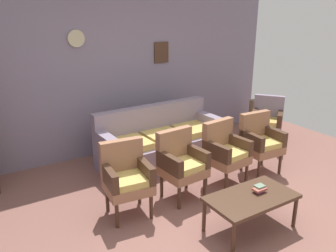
{
  "coord_description": "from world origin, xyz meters",
  "views": [
    {
      "loc": [
        -2.24,
        -2.69,
        2.35
      ],
      "look_at": [
        0.12,
        1.1,
        0.85
      ],
      "focal_mm": 36.79,
      "sensor_mm": 36.0,
      "label": 1
    }
  ],
  "objects_px": {
    "book_stack_on_table": "(260,189)",
    "floor_vase_by_wall": "(254,115)",
    "armchair_near_cabinet": "(225,150)",
    "armchair_near_couch_end": "(181,162)",
    "armchair_row_middle": "(126,176)",
    "armchair_by_doorway": "(260,140)",
    "floral_couch": "(161,143)",
    "wingback_chair_by_fireplace": "(267,119)",
    "coffee_table": "(251,199)"
  },
  "relations": [
    {
      "from": "armchair_near_couch_end",
      "to": "coffee_table",
      "type": "relative_size",
      "value": 0.9
    },
    {
      "from": "armchair_near_cabinet",
      "to": "armchair_near_couch_end",
      "type": "bearing_deg",
      "value": 179.66
    },
    {
      "from": "armchair_by_doorway",
      "to": "floor_vase_by_wall",
      "type": "relative_size",
      "value": 1.46
    },
    {
      "from": "armchair_by_doorway",
      "to": "wingback_chair_by_fireplace",
      "type": "bearing_deg",
      "value": 37.8
    },
    {
      "from": "armchair_near_couch_end",
      "to": "floor_vase_by_wall",
      "type": "relative_size",
      "value": 1.46
    },
    {
      "from": "armchair_row_middle",
      "to": "coffee_table",
      "type": "height_order",
      "value": "armchair_row_middle"
    },
    {
      "from": "coffee_table",
      "to": "book_stack_on_table",
      "type": "relative_size",
      "value": 6.44
    },
    {
      "from": "coffee_table",
      "to": "book_stack_on_table",
      "type": "xyz_separation_m",
      "value": [
        0.14,
        0.02,
        0.08
      ]
    },
    {
      "from": "armchair_near_cabinet",
      "to": "floor_vase_by_wall",
      "type": "relative_size",
      "value": 1.46
    },
    {
      "from": "floral_couch",
      "to": "wingback_chair_by_fireplace",
      "type": "distance_m",
      "value": 2.05
    },
    {
      "from": "armchair_near_couch_end",
      "to": "floor_vase_by_wall",
      "type": "distance_m",
      "value": 3.17
    },
    {
      "from": "armchair_row_middle",
      "to": "armchair_near_cabinet",
      "type": "relative_size",
      "value": 1.0
    },
    {
      "from": "armchair_row_middle",
      "to": "armchair_near_couch_end",
      "type": "bearing_deg",
      "value": -0.54
    },
    {
      "from": "armchair_near_couch_end",
      "to": "armchair_near_cabinet",
      "type": "xyz_separation_m",
      "value": [
        0.74,
        -0.0,
        0.0
      ]
    },
    {
      "from": "coffee_table",
      "to": "armchair_by_doorway",
      "type": "bearing_deg",
      "value": 40.77
    },
    {
      "from": "wingback_chair_by_fireplace",
      "to": "floral_couch",
      "type": "bearing_deg",
      "value": 169.64
    },
    {
      "from": "wingback_chair_by_fireplace",
      "to": "book_stack_on_table",
      "type": "distance_m",
      "value": 2.59
    },
    {
      "from": "armchair_near_cabinet",
      "to": "wingback_chair_by_fireplace",
      "type": "height_order",
      "value": "same"
    },
    {
      "from": "book_stack_on_table",
      "to": "floral_couch",
      "type": "bearing_deg",
      "value": 91.57
    },
    {
      "from": "floral_couch",
      "to": "armchair_row_middle",
      "type": "bearing_deg",
      "value": -136.08
    },
    {
      "from": "armchair_row_middle",
      "to": "floor_vase_by_wall",
      "type": "xyz_separation_m",
      "value": [
        3.57,
        1.47,
        -0.19
      ]
    },
    {
      "from": "armchair_near_couch_end",
      "to": "wingback_chair_by_fireplace",
      "type": "bearing_deg",
      "value": 16.84
    },
    {
      "from": "armchair_row_middle",
      "to": "armchair_near_cabinet",
      "type": "distance_m",
      "value": 1.51
    },
    {
      "from": "wingback_chair_by_fireplace",
      "to": "floor_vase_by_wall",
      "type": "bearing_deg",
      "value": 59.21
    },
    {
      "from": "armchair_near_cabinet",
      "to": "wingback_chair_by_fireplace",
      "type": "relative_size",
      "value": 1.0
    },
    {
      "from": "floral_couch",
      "to": "armchair_near_cabinet",
      "type": "xyz_separation_m",
      "value": [
        0.4,
        -1.08,
        0.17
      ]
    },
    {
      "from": "armchair_near_couch_end",
      "to": "book_stack_on_table",
      "type": "bearing_deg",
      "value": -68.36
    },
    {
      "from": "coffee_table",
      "to": "floor_vase_by_wall",
      "type": "relative_size",
      "value": 1.62
    },
    {
      "from": "floral_couch",
      "to": "coffee_table",
      "type": "relative_size",
      "value": 2.07
    },
    {
      "from": "armchair_row_middle",
      "to": "armchair_by_doorway",
      "type": "xyz_separation_m",
      "value": [
        2.22,
        0.0,
        0.0
      ]
    },
    {
      "from": "armchair_row_middle",
      "to": "wingback_chair_by_fireplace",
      "type": "bearing_deg",
      "value": 12.7
    },
    {
      "from": "armchair_row_middle",
      "to": "floor_vase_by_wall",
      "type": "height_order",
      "value": "armchair_row_middle"
    },
    {
      "from": "wingback_chair_by_fireplace",
      "to": "floor_vase_by_wall",
      "type": "xyz_separation_m",
      "value": [
        0.46,
        0.77,
        -0.19
      ]
    },
    {
      "from": "coffee_table",
      "to": "book_stack_on_table",
      "type": "bearing_deg",
      "value": 9.03
    },
    {
      "from": "armchair_by_doorway",
      "to": "armchair_near_couch_end",
      "type": "bearing_deg",
      "value": -179.56
    },
    {
      "from": "floral_couch",
      "to": "armchair_row_middle",
      "type": "height_order",
      "value": "same"
    },
    {
      "from": "armchair_near_cabinet",
      "to": "armchair_by_doorway",
      "type": "xyz_separation_m",
      "value": [
        0.71,
        0.02,
        0.0
      ]
    },
    {
      "from": "floor_vase_by_wall",
      "to": "armchair_near_couch_end",
      "type": "bearing_deg",
      "value": -152.17
    },
    {
      "from": "coffee_table",
      "to": "wingback_chair_by_fireplace",
      "type": "bearing_deg",
      "value": 39.52
    },
    {
      "from": "wingback_chair_by_fireplace",
      "to": "coffee_table",
      "type": "distance_m",
      "value": 2.71
    },
    {
      "from": "wingback_chair_by_fireplace",
      "to": "floor_vase_by_wall",
      "type": "height_order",
      "value": "wingback_chair_by_fireplace"
    },
    {
      "from": "floral_couch",
      "to": "armchair_by_doorway",
      "type": "relative_size",
      "value": 2.3
    },
    {
      "from": "book_stack_on_table",
      "to": "coffee_table",
      "type": "bearing_deg",
      "value": -170.97
    },
    {
      "from": "coffee_table",
      "to": "book_stack_on_table",
      "type": "height_order",
      "value": "book_stack_on_table"
    },
    {
      "from": "armchair_by_doorway",
      "to": "book_stack_on_table",
      "type": "distance_m",
      "value": 1.45
    },
    {
      "from": "book_stack_on_table",
      "to": "floor_vase_by_wall",
      "type": "xyz_separation_m",
      "value": [
        2.41,
        2.47,
        -0.15
      ]
    },
    {
      "from": "floral_couch",
      "to": "book_stack_on_table",
      "type": "distance_m",
      "value": 2.07
    },
    {
      "from": "armchair_near_couch_end",
      "to": "book_stack_on_table",
      "type": "height_order",
      "value": "armchair_near_couch_end"
    },
    {
      "from": "armchair_near_couch_end",
      "to": "armchair_near_cabinet",
      "type": "height_order",
      "value": "same"
    },
    {
      "from": "armchair_row_middle",
      "to": "armchair_near_cabinet",
      "type": "bearing_deg",
      "value": -0.44
    }
  ]
}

